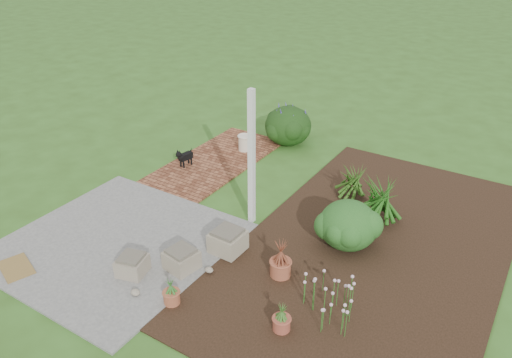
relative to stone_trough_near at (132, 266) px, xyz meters
The scene contains 19 objects.
ground 2.23m from the stone_trough_near, 78.98° to the left, with size 80.00×80.00×0.00m, color #32571B.
concrete_patio 0.94m from the stone_trough_near, 152.51° to the left, with size 3.50×3.50×0.04m, color #605F5D.
brick_path 4.13m from the stone_trough_near, 107.98° to the left, with size 1.60×3.50×0.04m, color brown.
garden_bed 3.97m from the stone_trough_near, 42.50° to the left, with size 4.00×7.00×0.03m, color black.
veranda_post 2.62m from the stone_trough_near, 72.37° to the left, with size 0.10×0.10×2.50m, color white.
stone_trough_near is the anchor object (origin of this frame).
stone_trough_mid 0.75m from the stone_trough_near, 42.09° to the left, with size 0.45×0.45×0.30m, color gray.
stone_trough_far 1.56m from the stone_trough_near, 54.55° to the left, with size 0.50×0.50×0.33m, color gray.
coir_doormat 1.88m from the stone_trough_near, 151.21° to the right, with size 0.66×0.42×0.02m, color brown.
black_dog 3.69m from the stone_trough_near, 116.99° to the left, with size 0.19×0.47×0.40m.
cream_ceramic_urn 4.80m from the stone_trough_near, 102.39° to the left, with size 0.28×0.28×0.37m, color beige.
evergreen_shrub 3.52m from the stone_trough_near, 44.79° to the left, with size 0.97×0.97×0.83m, color #0F3614.
agapanthus_clump_back 4.39m from the stone_trough_near, 52.73° to the left, with size 1.08×1.08×0.97m, color #193B0B, non-canonical shape.
agapanthus_clump_front 4.49m from the stone_trough_near, 64.97° to the left, with size 0.83×0.83×0.74m, color #1A3A0F, non-canonical shape.
pink_flower_patch 3.05m from the stone_trough_near, 15.58° to the left, with size 0.88×0.88×0.56m, color #113D0F, non-canonical shape.
terracotta_pot_bronze 2.28m from the stone_trough_near, 31.34° to the left, with size 0.32×0.32×0.26m, color #9B4F34.
terracotta_pot_small_left 2.54m from the stone_trough_near, ahead, with size 0.24×0.24×0.20m, color #994733.
terracotta_pot_small_right 0.96m from the stone_trough_near, 10.94° to the right, with size 0.24×0.24×0.20m, color #9C5335.
purple_flowering_bush 5.69m from the stone_trough_near, 94.20° to the left, with size 1.12×1.12×0.95m, color black.
Camera 1 is at (4.46, -6.34, 4.99)m, focal length 35.00 mm.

